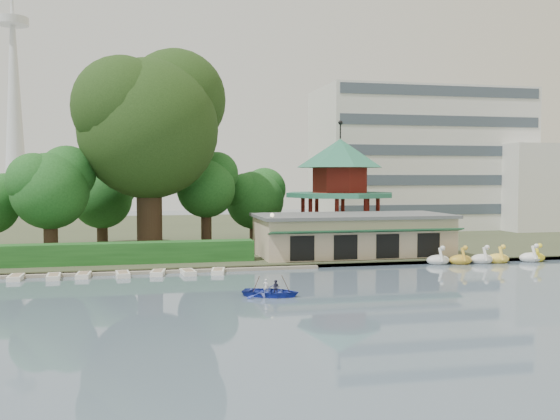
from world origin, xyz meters
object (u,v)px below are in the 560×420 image
object	(u,v)px
boathouse	(352,234)
rowboat_with_passengers	(271,288)
pavilion	(340,180)
dock	(114,273)
big_tree	(150,119)

from	to	relation	value
boathouse	rowboat_with_passengers	xyz separation A→B (m)	(-11.43, -16.71, -1.82)
boathouse	pavilion	size ratio (longest dim) A/B	1.38
rowboat_with_passengers	pavilion	bearing A→B (deg)	63.33
dock	rowboat_with_passengers	size ratio (longest dim) A/B	5.34
dock	boathouse	size ratio (longest dim) A/B	1.83
boathouse	big_tree	world-z (taller)	big_tree
pavilion	rowboat_with_passengers	bearing A→B (deg)	-116.67
pavilion	big_tree	distance (m)	22.02
dock	big_tree	bearing A→B (deg)	73.87
big_tree	rowboat_with_passengers	bearing A→B (deg)	-72.17
boathouse	rowboat_with_passengers	size ratio (longest dim) A/B	2.92
pavilion	big_tree	size ratio (longest dim) A/B	0.66
boathouse	pavilion	world-z (taller)	pavilion
big_tree	rowboat_with_passengers	world-z (taller)	big_tree
dock	big_tree	distance (m)	17.70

